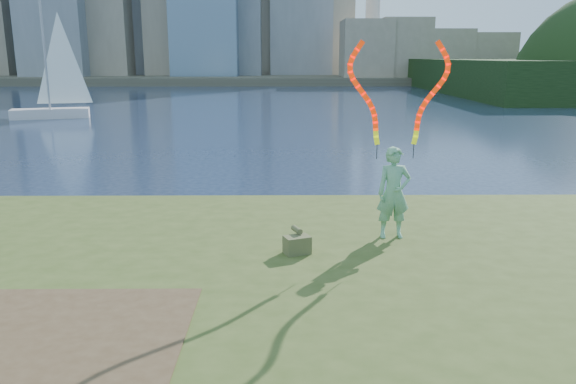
{
  "coord_description": "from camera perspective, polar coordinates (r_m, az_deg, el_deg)",
  "views": [
    {
      "loc": [
        0.69,
        -9.99,
        4.4
      ],
      "look_at": [
        0.79,
        1.0,
        1.73
      ],
      "focal_mm": 35.0,
      "sensor_mm": 36.0,
      "label": 1
    }
  ],
  "objects": [
    {
      "name": "ground",
      "position": [
        10.93,
        -4.18,
        -10.13
      ],
      "size": [
        320.0,
        320.0,
        0.0
      ],
      "primitive_type": "plane",
      "color": "#18243D",
      "rests_on": "ground"
    },
    {
      "name": "far_shore",
      "position": [
        105.06,
        -0.96,
        11.56
      ],
      "size": [
        320.0,
        40.0,
        1.2
      ],
      "primitive_type": "cube",
      "color": "#494435",
      "rests_on": "ground"
    },
    {
      "name": "canvas_bag",
      "position": [
        10.54,
        0.93,
        -5.28
      ],
      "size": [
        0.55,
        0.62,
        0.45
      ],
      "rotation": [
        0.0,
        0.0,
        0.38
      ],
      "color": "#44492A",
      "rests_on": "grassy_knoll"
    },
    {
      "name": "sailboat",
      "position": [
        44.55,
        -22.73,
        8.83
      ],
      "size": [
        5.67,
        3.09,
        8.57
      ],
      "rotation": [
        0.0,
        0.0,
        0.28
      ],
      "color": "silver",
      "rests_on": "ground"
    },
    {
      "name": "woman_with_ribbons",
      "position": [
        11.39,
        10.78,
        2.21
      ],
      "size": [
        2.14,
        0.48,
        4.21
      ],
      "rotation": [
        0.0,
        0.0,
        0.06
      ],
      "color": "#197C41",
      "rests_on": "grassy_knoll"
    },
    {
      "name": "grassy_knoll",
      "position": [
        8.72,
        -5.17,
        -14.17
      ],
      "size": [
        20.0,
        18.0,
        0.8
      ],
      "color": "#3A491A",
      "rests_on": "ground"
    },
    {
      "name": "dirt_patch",
      "position": [
        8.2,
        -21.72,
        -13.36
      ],
      "size": [
        3.2,
        3.0,
        0.02
      ],
      "primitive_type": "cube",
      "color": "#47331E",
      "rests_on": "grassy_knoll"
    }
  ]
}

